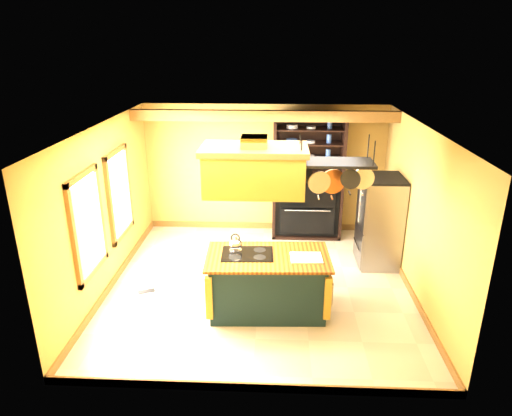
# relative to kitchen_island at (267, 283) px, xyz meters

# --- Properties ---
(floor) EXTENTS (5.00, 5.00, 0.00)m
(floor) POSITION_rel_kitchen_island_xyz_m (-0.15, 0.73, -0.47)
(floor) COLOR beige
(floor) RESTS_ON ground
(ceiling) EXTENTS (5.00, 5.00, 0.00)m
(ceiling) POSITION_rel_kitchen_island_xyz_m (-0.15, 0.73, 2.23)
(ceiling) COLOR white
(ceiling) RESTS_ON wall_back
(wall_back) EXTENTS (5.00, 0.02, 2.70)m
(wall_back) POSITION_rel_kitchen_island_xyz_m (-0.15, 3.23, 0.88)
(wall_back) COLOR #BD9245
(wall_back) RESTS_ON floor
(wall_front) EXTENTS (5.00, 0.02, 2.70)m
(wall_front) POSITION_rel_kitchen_island_xyz_m (-0.15, -1.77, 0.88)
(wall_front) COLOR #BD9245
(wall_front) RESTS_ON floor
(wall_left) EXTENTS (0.02, 5.00, 2.70)m
(wall_left) POSITION_rel_kitchen_island_xyz_m (-2.65, 0.73, 0.88)
(wall_left) COLOR #BD9245
(wall_left) RESTS_ON floor
(wall_right) EXTENTS (0.02, 5.00, 2.70)m
(wall_right) POSITION_rel_kitchen_island_xyz_m (2.35, 0.73, 0.88)
(wall_right) COLOR #BD9245
(wall_right) RESTS_ON floor
(ceiling_beam) EXTENTS (5.00, 0.15, 0.20)m
(ceiling_beam) POSITION_rel_kitchen_island_xyz_m (-0.15, 2.43, 2.12)
(ceiling_beam) COLOR olive
(ceiling_beam) RESTS_ON ceiling
(window_near) EXTENTS (0.06, 1.06, 1.56)m
(window_near) POSITION_rel_kitchen_island_xyz_m (-2.61, -0.07, 0.93)
(window_near) COLOR olive
(window_near) RESTS_ON wall_left
(window_far) EXTENTS (0.06, 1.06, 1.56)m
(window_far) POSITION_rel_kitchen_island_xyz_m (-2.61, 1.33, 0.93)
(window_far) COLOR olive
(window_far) RESTS_ON wall_left
(kitchen_island) EXTENTS (1.87, 1.09, 1.11)m
(kitchen_island) POSITION_rel_kitchen_island_xyz_m (0.00, 0.00, 0.00)
(kitchen_island) COLOR #13292C
(kitchen_island) RESTS_ON floor
(range_hood) EXTENTS (1.46, 0.82, 0.80)m
(range_hood) POSITION_rel_kitchen_island_xyz_m (-0.20, -0.00, 1.78)
(range_hood) COLOR gold
(range_hood) RESTS_ON ceiling
(pot_rack) EXTENTS (1.13, 0.52, 0.83)m
(pot_rack) POSITION_rel_kitchen_island_xyz_m (0.91, 0.01, 1.77)
(pot_rack) COLOR black
(pot_rack) RESTS_ON ceiling
(refrigerator) EXTENTS (0.71, 0.83, 1.63)m
(refrigerator) POSITION_rel_kitchen_island_xyz_m (1.98, 1.67, 0.32)
(refrigerator) COLOR gray
(refrigerator) RESTS_ON floor
(hutch) EXTENTS (1.42, 0.64, 2.51)m
(hutch) POSITION_rel_kitchen_island_xyz_m (0.75, 2.95, 0.48)
(hutch) COLOR black
(hutch) RESTS_ON floor
(floor_register) EXTENTS (0.30, 0.22, 0.01)m
(floor_register) POSITION_rel_kitchen_island_xyz_m (-2.02, 0.43, -0.46)
(floor_register) COLOR black
(floor_register) RESTS_ON floor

